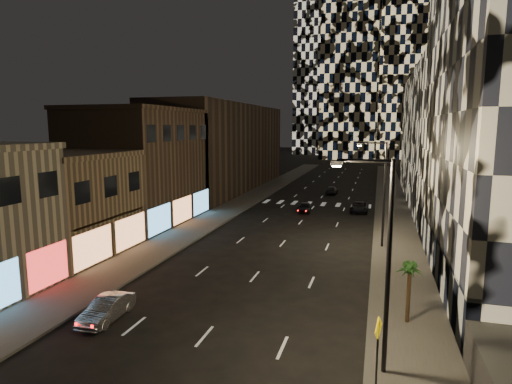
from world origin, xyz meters
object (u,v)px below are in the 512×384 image
Objects in this scene: car_silver_parked at (107,309)px; car_dark_rightlane at (359,207)px; streetlight_near at (383,252)px; streetlight_far at (382,187)px; car_dark_oncoming at (332,190)px; ped_sign at (378,338)px; palm_tree at (410,273)px; car_dark_midlane at (305,207)px.

car_dark_rightlane is (11.75, 34.32, -0.00)m from car_silver_parked.
car_silver_parked is at bearing 174.99° from streetlight_near.
car_dark_oncoming is at bearing 103.82° from streetlight_far.
car_dark_rightlane reaches higher than car_dark_oncoming.
palm_tree reaches higher than ped_sign.
palm_tree reaches higher than car_dark_midlane.
car_dark_oncoming is 1.41× the size of ped_sign.
streetlight_far is 2.00× the size of car_dark_rightlane.
palm_tree is at bearing 74.15° from streetlight_near.
streetlight_far is 2.36× the size of car_silver_parked.
car_dark_rightlane is at bearing 107.55° from ped_sign.
car_silver_parked is at bearing 83.05° from car_dark_oncoming.
streetlight_near is 3.12× the size of ped_sign.
streetlight_near is at bearing -80.90° from car_dark_midlane.
car_dark_oncoming is at bearing 78.62° from car_dark_midlane.
streetlight_far is 21.31m from ped_sign.
palm_tree is at bearing 90.13° from ped_sign.
streetlight_near is 5.96m from palm_tree.
streetlight_far reaches higher than ped_sign.
streetlight_near is 14.97m from car_silver_parked.
car_silver_parked is (-14.15, -18.76, -4.72)m from streetlight_far.
ped_sign is (-0.06, -1.06, -3.23)m from streetlight_near.
palm_tree is (1.53, 6.27, 0.74)m from ped_sign.
streetlight_near is at bearing -105.85° from palm_tree.
ped_sign is at bearing -85.20° from car_dark_rightlane.
car_dark_oncoming is at bearing 80.41° from car_silver_parked.
car_silver_parked is at bearing -127.04° from streetlight_far.
car_dark_rightlane is 36.73m from ped_sign.
car_dark_midlane is at bearing 118.13° from ped_sign.
streetlight_near reaches higher than car_dark_rightlane.
streetlight_far is at bearing 103.73° from ped_sign.
ped_sign reaches higher than car_silver_parked.
streetlight_near is at bearing -90.00° from streetlight_far.
streetlight_far is at bearing -62.57° from car_dark_midlane.
streetlight_far is at bearing 95.71° from palm_tree.
car_silver_parked is 48.77m from car_dark_oncoming.
car_dark_rightlane is at bearing 11.44° from car_dark_midlane.
car_dark_midlane is 35.77m from ped_sign.
streetlight_far reaches higher than car_silver_parked.
car_silver_parked is 1.32× the size of ped_sign.
streetlight_far is 2.74× the size of palm_tree.
car_dark_rightlane is at bearing 69.63° from car_silver_parked.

